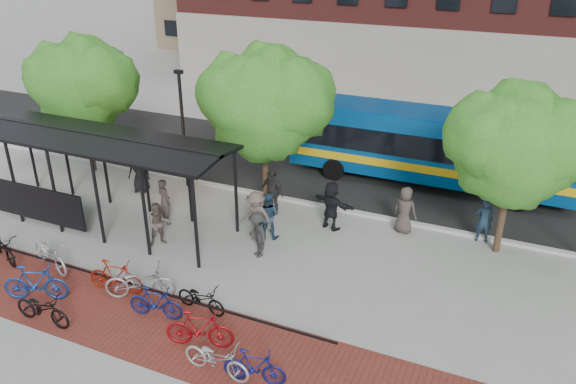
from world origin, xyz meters
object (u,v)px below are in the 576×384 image
at_px(bike_0, 3,247).
at_px(pedestrian_9, 257,234).
at_px(tree_c, 519,142).
at_px(pedestrian_5, 331,206).
at_px(bike_11, 254,367).
at_px(pedestrian_2, 268,215).
at_px(bike_2, 50,254).
at_px(tree_b, 267,99).
at_px(bus, 430,143).
at_px(tree_a, 83,81).
at_px(bike_3, 35,283).
at_px(bike_10, 216,358).
at_px(lamp_post_left, 183,126).
at_px(bike_8, 201,298).
at_px(pedestrian_0, 139,170).
at_px(pedestrian_4, 273,191).
at_px(bike_9, 200,329).
at_px(bike_4, 42,308).
at_px(bike_6, 140,282).
at_px(pedestrian_8, 159,224).
at_px(pedestrian_1, 165,201).
at_px(bus_shelter, 94,148).
at_px(pedestrian_7, 484,220).
at_px(pedestrian_6, 405,210).
at_px(bike_5, 116,276).
at_px(bike_7, 155,303).

relative_size(bike_0, pedestrian_9, 1.16).
distance_m(tree_c, pedestrian_5, 6.80).
bearing_deg(bike_11, pedestrian_2, 12.89).
height_order(tree_c, bike_11, tree_c).
distance_m(bike_2, bike_11, 8.77).
height_order(tree_b, bus, tree_b).
bearing_deg(tree_a, bike_0, -70.80).
xyz_separation_m(bike_3, bike_10, (6.62, -0.53, -0.10)).
distance_m(lamp_post_left, bike_11, 12.62).
bearing_deg(tree_a, bike_8, -34.99).
bearing_deg(pedestrian_0, bike_3, -89.75).
bearing_deg(pedestrian_5, pedestrian_4, 13.17).
bearing_deg(bike_9, bike_2, 62.50).
height_order(bike_2, pedestrian_4, pedestrian_4).
distance_m(bike_4, bike_10, 5.58).
distance_m(bike_6, pedestrian_8, 3.24).
xyz_separation_m(tree_b, pedestrian_1, (-2.92, -3.02, -3.54)).
bearing_deg(bike_11, pedestrian_0, 39.53).
distance_m(bus_shelter, pedestrian_9, 6.96).
bearing_deg(pedestrian_7, bike_8, 36.50).
bearing_deg(pedestrian_9, bike_0, -116.02).
distance_m(bus_shelter, bike_9, 9.01).
relative_size(bus, pedestrian_6, 6.67).
relative_size(bike_5, pedestrian_2, 1.04).
bearing_deg(bike_11, bike_2, 67.04).
height_order(bike_11, pedestrian_1, pedestrian_1).
bearing_deg(bike_2, pedestrian_6, -35.60).
distance_m(pedestrian_1, pedestrian_2, 4.09).
bearing_deg(pedestrian_9, pedestrian_7, 69.37).
distance_m(bike_7, pedestrian_2, 5.66).
bearing_deg(bike_6, bike_3, 91.03).
bearing_deg(pedestrian_7, bike_4, 31.77).
bearing_deg(tree_b, pedestrian_0, -169.56).
height_order(bike_7, pedestrian_4, pedestrian_4).
bearing_deg(bike_0, pedestrian_0, 14.41).
relative_size(lamp_post_left, pedestrian_6, 2.83).
xyz_separation_m(lamp_post_left, pedestrian_6, (9.68, -0.26, -1.84)).
distance_m(bike_0, pedestrian_8, 5.21).
relative_size(bike_4, pedestrian_0, 0.97).
xyz_separation_m(bus, pedestrian_9, (-4.05, -8.56, -1.04)).
bearing_deg(tree_a, pedestrian_4, -3.73).
bearing_deg(bus, bike_8, -109.42).
bearing_deg(bus, bike_10, -99.97).
bearing_deg(lamp_post_left, bike_10, -53.23).
bearing_deg(bike_10, bike_4, 95.28).
distance_m(bike_8, pedestrian_7, 10.41).
bearing_deg(lamp_post_left, bike_0, -106.58).
xyz_separation_m(tree_b, pedestrian_2, (1.12, -2.41, -3.58)).
height_order(bike_6, pedestrian_6, pedestrian_6).
bearing_deg(bike_9, bike_6, 51.45).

